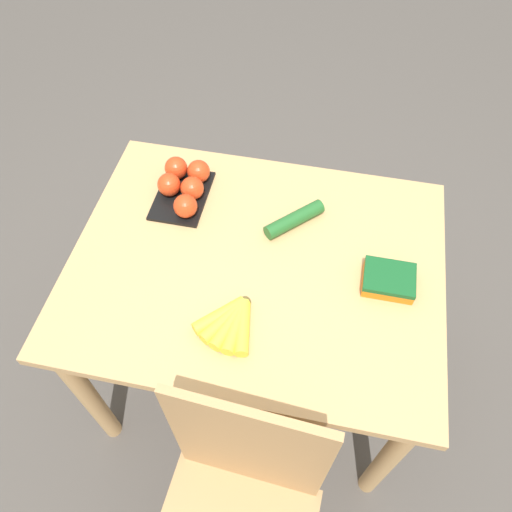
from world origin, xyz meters
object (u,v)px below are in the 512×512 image
Objects in this scene: banana_bunch at (231,322)px; tomato_pack at (184,185)px; carrot_bag at (389,279)px; cucumber_near at (294,219)px.

tomato_pack reaches higher than banana_bunch.
tomato_pack reaches higher than carrot_bag.
carrot_bag reaches higher than banana_bunch.
banana_bunch is at bearing 73.91° from cucumber_near.
banana_bunch is at bearing 120.34° from tomato_pack.
cucumber_near reaches higher than carrot_bag.
tomato_pack is at bearing -18.13° from carrot_bag.
cucumber_near is at bearing -106.09° from banana_bunch.
banana_bunch is 0.99× the size of cucumber_near.
tomato_pack is 1.66× the size of carrot_bag.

